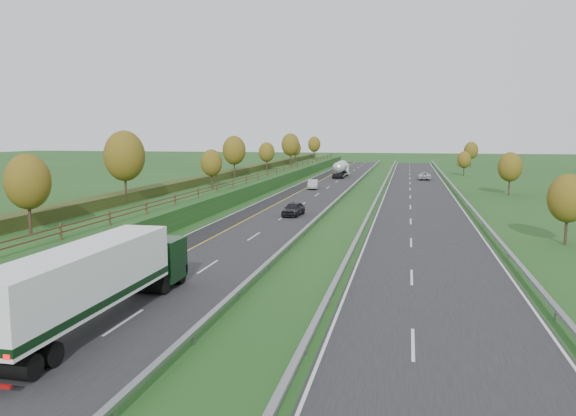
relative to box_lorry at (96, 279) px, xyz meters
name	(u,v)px	position (x,y,z in m)	size (l,w,h in m)	color
ground	(359,199)	(7.79, 56.59, -2.33)	(400.00, 400.00, 0.00)	#1D4A1A
near_carriageway	(310,194)	(-0.21, 61.59, -2.31)	(10.50, 200.00, 0.04)	black
far_carriageway	(419,196)	(16.29, 61.59, -2.31)	(10.50, 200.00, 0.04)	black
hard_shoulder	(286,193)	(-3.96, 61.59, -2.31)	(3.00, 200.00, 0.04)	black
lane_markings	(351,195)	(6.19, 61.47, -2.28)	(26.75, 200.00, 0.01)	silver
embankment_left	(230,186)	(-13.21, 61.59, -1.33)	(12.00, 200.00, 2.00)	#1D4A1A
hedge_left	(218,176)	(-15.21, 61.59, 0.22)	(2.20, 180.00, 1.10)	#283616
fence_left	(256,176)	(-8.71, 61.18, 0.40)	(0.12, 189.06, 1.20)	#422B19
median_barrier_near	(347,191)	(5.49, 61.59, -1.72)	(0.32, 200.00, 0.71)	gray
median_barrier_far	(380,192)	(10.59, 61.59, -1.72)	(0.32, 200.00, 0.71)	gray
outer_barrier_far	(459,193)	(22.09, 61.59, -1.71)	(0.32, 200.00, 0.71)	gray
trees_left	(225,153)	(-12.86, 58.22, 4.04)	(6.64, 164.30, 7.66)	#2D2116
trees_far	(487,160)	(29.58, 90.80, 1.92)	(8.45, 118.60, 7.12)	#2D2116
box_lorry	(96,279)	(0.00, 0.00, 0.00)	(2.58, 16.28, 4.06)	black
road_tanker	(341,169)	(0.39, 97.11, -0.47)	(2.40, 11.22, 3.46)	silver
car_dark_near	(293,209)	(1.94, 38.18, -1.51)	(1.84, 4.57, 1.56)	black
car_silver_mid	(313,184)	(-1.10, 69.55, -1.51)	(1.66, 4.76, 1.57)	#A5A5A9
car_small_far	(344,167)	(-1.50, 120.54, -1.54)	(2.11, 5.20, 1.51)	#121739
car_oncoming	(425,176)	(17.95, 93.37, -1.55)	(2.46, 5.34, 1.48)	silver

